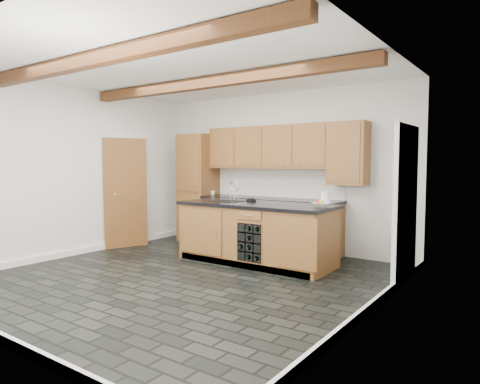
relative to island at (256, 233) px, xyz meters
The scene contains 10 objects.
ground 1.40m from the island, 103.44° to the right, with size 5.00×5.00×0.00m, color black.
room_shell 1.36m from the island, 117.48° to the right, with size 5.01×5.00×5.00m.
back_cabinetry 1.28m from the island, 125.62° to the left, with size 3.65×0.62×2.20m.
island is the anchor object (origin of this frame).
faucet 0.75m from the island, behind, with size 0.45×0.40×0.34m.
kitchen_scale 0.58m from the island, 137.10° to the left, with size 0.18×0.14×0.05m.
fruit_bowl 1.19m from the island, ahead, with size 0.28×0.28×0.07m, color white.
fruit_cluster 1.20m from the island, ahead, with size 0.16×0.17×0.07m.
paper_towel 1.26m from the island, ahead, with size 0.13×0.13×0.22m, color white.
mug 1.93m from the island, 149.80° to the left, with size 0.09×0.09×0.08m, color white.
Camera 1 is at (3.90, -4.21, 1.56)m, focal length 32.00 mm.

